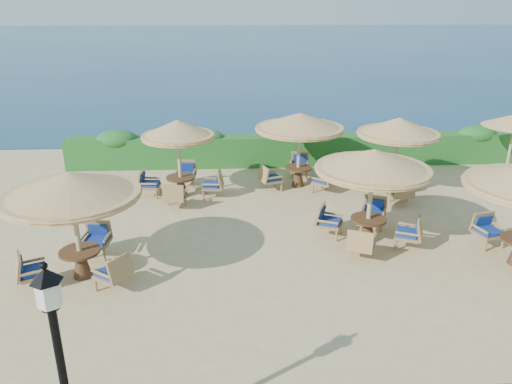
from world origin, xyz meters
The scene contains 8 objects.
ground centered at (0.00, 0.00, 0.00)m, with size 120.00×120.00×0.00m, color tan.
sea centered at (0.00, 70.00, 0.00)m, with size 160.00×160.00×0.00m, color #0B294C.
hedge centered at (0.00, 7.20, 0.60)m, with size 18.00×0.90×1.20m, color #1A511D.
cafe_set_0 centered at (-6.20, -1.32, 1.98)m, with size 3.16×3.16×2.65m.
cafe_set_1 centered at (1.14, 0.15, 1.89)m, with size 3.07×3.07×2.65m.
cafe_set_3 centered at (-4.26, 3.86, 1.70)m, with size 2.85×2.85×2.65m.
cafe_set_4 centered at (-0.16, 4.69, 1.97)m, with size 3.10×3.10×2.65m.
cafe_set_5 centered at (3.00, 3.78, 1.89)m, with size 2.77×2.78×2.65m.
Camera 1 is at (-2.61, -12.06, 6.24)m, focal length 35.00 mm.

